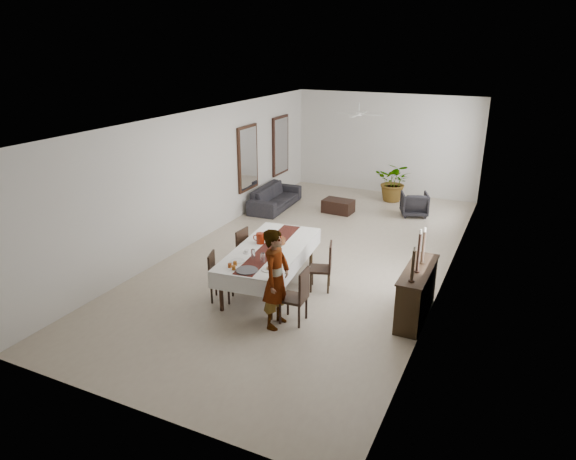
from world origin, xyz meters
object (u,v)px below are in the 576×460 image
Objects in this scene: red_pitcher at (260,238)px; dining_table_top at (270,250)px; woman at (276,279)px; sofa at (275,197)px; sideboard_body at (416,294)px.

dining_table_top is at bearing -24.75° from red_pitcher.
woman is 6.87m from sofa.
woman is 0.81× the size of sofa.
woman reaches higher than sofa.
sideboard_body is at bearing -59.13° from woman.
red_pitcher reaches higher than sofa.
woman is at bearing -156.14° from sofa.
woman reaches higher than red_pitcher.
sofa is (-3.10, 6.10, -0.57)m from woman.
red_pitcher is 1.82m from woman.
sofa is (-2.01, 4.65, -0.63)m from red_pitcher.
woman is at bearing -65.06° from dining_table_top.
dining_table_top is 1.48× the size of woman.
red_pitcher is 0.10× the size of sofa.
sofa is at bearing 26.23° from woman.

